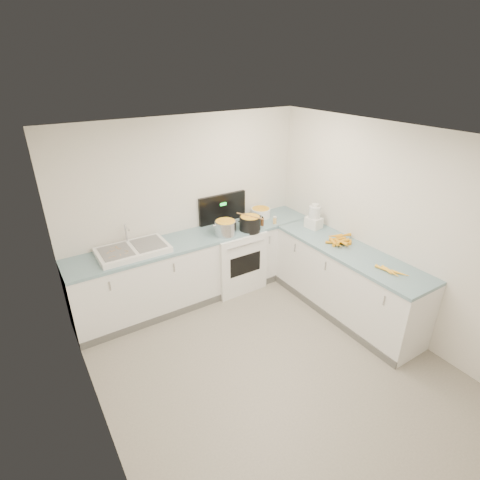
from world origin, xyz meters
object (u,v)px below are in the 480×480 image
mixing_bowl (261,213)px  spice_jar (275,221)px  food_processor (314,218)px  steel_pot (225,228)px  stove (233,256)px  sink (133,250)px  extract_bottle (262,222)px  black_pot (250,224)px

mixing_bowl → spice_jar: 0.33m
mixing_bowl → food_processor: food_processor is taller
steel_pot → spice_jar: steel_pot is taller
stove → mixing_bowl: size_ratio=4.59×
stove → steel_pot: 0.60m
mixing_bowl → food_processor: 0.85m
mixing_bowl → sink: bearing=-176.7°
extract_bottle → spice_jar: bearing=-9.7°
stove → extract_bottle: size_ratio=11.23×
sink → black_pot: size_ratio=2.86×
sink → black_pot: bearing=-6.7°
black_pot → spice_jar: bearing=-2.5°
stove → mixing_bowl: bearing=12.9°
sink → extract_bottle: sink is taller
black_pot → extract_bottle: 0.23m
sink → extract_bottle: bearing=-5.4°
extract_bottle → spice_jar: size_ratio=1.29×
sink → black_pot: sink is taller
black_pot → spice_jar: size_ratio=3.21×
steel_pot → extract_bottle: (0.60, -0.03, -0.03)m
food_processor → extract_bottle: bearing=142.3°
sink → extract_bottle: size_ratio=7.10×
spice_jar → food_processor: (0.38, -0.41, 0.11)m
stove → sink: (-1.45, 0.02, 0.50)m
black_pot → food_processor: bearing=-28.3°
stove → black_pot: size_ratio=4.52×
black_pot → spice_jar: (0.42, -0.02, -0.04)m
steel_pot → black_pot: (0.38, -0.04, -0.00)m
stove → spice_jar: 0.81m
sink → steel_pot: sink is taller
stove → mixing_bowl: stove is taller
black_pot → mixing_bowl: bearing=37.5°
food_processor → steel_pot: bearing=158.1°
stove → extract_bottle: bearing=-21.6°
sink → food_processor: (2.43, -0.62, 0.12)m
black_pot → stove: bearing=135.4°
food_processor → mixing_bowl: bearing=118.5°
extract_bottle → food_processor: bearing=-37.7°
sink → spice_jar: (2.05, -0.21, 0.01)m
black_pot → extract_bottle: black_pot is taller
sink → food_processor: bearing=-14.4°
spice_jar → sink: bearing=174.2°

